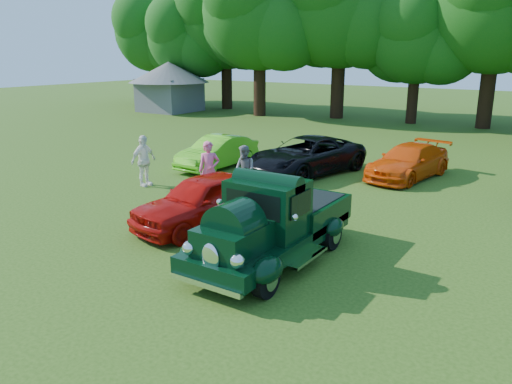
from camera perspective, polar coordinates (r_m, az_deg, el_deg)
The scene contains 11 objects.
ground at distance 12.11m, azimuth -0.65°, elevation -6.88°, with size 120.00×120.00×0.00m, color #284911.
hero_pickup at distance 11.42m, azimuth 1.92°, elevation -3.78°, with size 2.32×4.98×1.94m.
red_convertible at distance 13.76m, azimuth -5.91°, elevation -0.94°, with size 1.72×4.27×1.46m, color #B30C07.
back_car_lime at distance 20.74m, azimuth -4.42°, elevation 4.56°, with size 1.39×3.98×1.31m, color #53C41A.
back_car_black at distance 19.72m, azimuth 5.77°, elevation 4.15°, with size 2.41×5.22×1.45m, color black.
back_car_orange at distance 19.84m, azimuth 17.02°, elevation 3.33°, with size 1.77×4.35×1.26m, color #DE4507.
spectator_pink at distance 16.28m, azimuth -5.37°, elevation 2.49°, with size 0.69×0.45×1.90m, color #DF5C88.
spectator_grey at distance 16.75m, azimuth -1.34°, elevation 2.52°, with size 0.81×0.63×1.66m, color slate.
spectator_white at distance 18.22m, azimuth -12.72°, elevation 3.50°, with size 1.07×0.45×1.83m, color white.
gazebo at distance 41.47m, azimuth -9.89°, elevation 12.39°, with size 6.40×6.40×3.90m.
tree_line at distance 34.21m, azimuth 24.90°, elevation 18.52°, with size 62.64×10.79×12.43m.
Camera 1 is at (6.26, -9.26, 4.65)m, focal length 35.00 mm.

